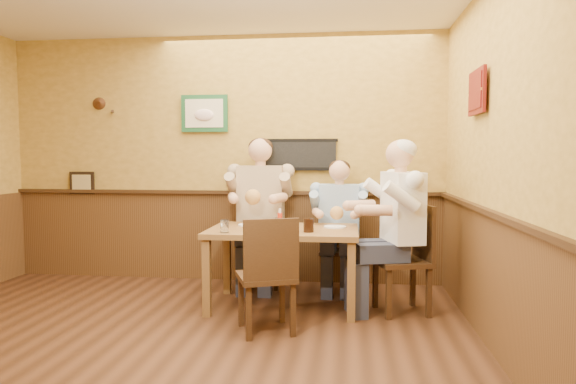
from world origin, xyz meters
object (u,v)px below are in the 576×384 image
Objects in this scene: chair_back_right at (339,249)px; chair_back_left at (261,240)px; diner_blue_polo at (339,232)px; cola_tumbler at (309,225)px; chair_near_side at (266,274)px; salt_shaker at (270,224)px; dining_table at (283,238)px; chair_right_end at (402,259)px; hot_sauce_bottle at (280,220)px; diner_tan_shirt at (261,220)px; water_glass_mid at (278,226)px; water_glass_left at (225,226)px; diner_white_elder at (402,236)px; pepper_shaker at (277,223)px.

chair_back_left is at bearing 177.98° from chair_back_right.
diner_blue_polo is 10.22× the size of cola_tumbler.
chair_near_side is (0.29, -1.46, -0.04)m from chair_back_left.
diner_blue_polo is 15.78× the size of salt_shaker.
chair_right_end is (1.10, -0.06, -0.16)m from dining_table.
diner_blue_polo is at bearing 56.27° from hot_sauce_bottle.
diner_tan_shirt is 11.31× the size of water_glass_mid.
water_glass_left is at bearing -132.32° from chair_back_right.
diner_white_elder is at bearing 9.35° from water_glass_left.
water_glass_left is 0.93× the size of cola_tumbler.
diner_blue_polo is (0.57, 1.40, 0.15)m from chair_near_side.
water_glass_left is 1.13× the size of pepper_shaker.
pepper_shaker reaches higher than salt_shaker.
chair_back_right is 0.99m from diner_white_elder.
salt_shaker is (-0.64, -0.69, 0.16)m from diner_blue_polo.
cola_tumbler is (0.60, -0.96, 0.08)m from diner_tan_shirt.
chair_right_end is at bearing 2.66° from hot_sauce_bottle.
diner_blue_polo is 0.96m from salt_shaker.
water_glass_left is at bearing -146.46° from dining_table.
diner_blue_polo is at bearing 73.65° from cola_tumbler.
chair_back_left reaches higher than water_glass_left.
diner_white_elder is at bearing -49.55° from diner_blue_polo.
water_glass_mid is 1.63× the size of salt_shaker.
diner_tan_shirt is (-0.34, 0.75, 0.07)m from dining_table.
dining_table is 1.47× the size of chair_near_side.
salt_shaker is (-0.38, 0.19, -0.02)m from cola_tumbler.
water_glass_mid is at bearing -80.51° from pepper_shaker.
water_glass_left is (-0.15, -1.08, 0.08)m from diner_tan_shirt.
chair_back_right is 1.00m from cola_tumbler.
hot_sauce_bottle is 0.16m from salt_shaker.
chair_back_right is at bearing -4.97° from chair_back_left.
diner_white_elder reaches higher than pepper_shaker.
chair_near_side is 0.68m from cola_tumbler.
diner_tan_shirt is at bearing -134.49° from diner_white_elder.
water_glass_mid is at bearing -92.02° from dining_table.
dining_table is 1.11m from chair_right_end.
chair_back_right reaches higher than pepper_shaker.
chair_back_right is at bearing 47.19° from salt_shaker.
hot_sauce_bottle is (0.33, -0.87, 0.33)m from chair_back_left.
chair_back_right is 1.04m from hot_sauce_bottle.
chair_back_left is 1.13m from water_glass_left.
diner_tan_shirt is 0.80m from salt_shaker.
chair_back_left is 0.87m from chair_back_right.
diner_blue_polo reaches higher than pepper_shaker.
hot_sauce_bottle is (0.03, 0.60, 0.36)m from chair_near_side.
diner_tan_shirt is at bearing -134.49° from chair_right_end.
diner_tan_shirt reaches higher than water_glass_left.
water_glass_mid reaches higher than cola_tumbler.
salt_shaker reaches higher than dining_table.
chair_near_side reaches higher than water_glass_mid.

